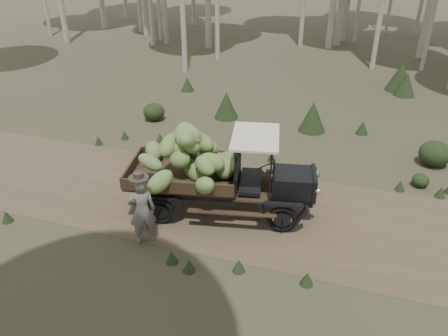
% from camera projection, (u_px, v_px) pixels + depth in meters
% --- Properties ---
extents(ground, '(120.00, 120.00, 0.00)m').
position_uv_depth(ground, '(235.00, 207.00, 11.02)').
color(ground, '#473D2B').
rests_on(ground, ground).
extents(dirt_track, '(70.00, 4.00, 0.01)m').
position_uv_depth(dirt_track, '(235.00, 207.00, 11.02)').
color(dirt_track, brown).
rests_on(dirt_track, ground).
extents(banana_truck, '(4.72, 2.70, 2.29)m').
position_uv_depth(banana_truck, '(209.00, 163.00, 10.34)').
color(banana_truck, black).
rests_on(banana_truck, ground).
extents(farmer, '(0.71, 0.65, 1.76)m').
position_uv_depth(farmer, '(142.00, 210.00, 9.44)').
color(farmer, '#5D5B55').
rests_on(farmer, ground).
extents(undergrowth, '(23.51, 21.57, 1.40)m').
position_uv_depth(undergrowth, '(114.00, 165.00, 11.91)').
color(undergrowth, '#233319').
rests_on(undergrowth, ground).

